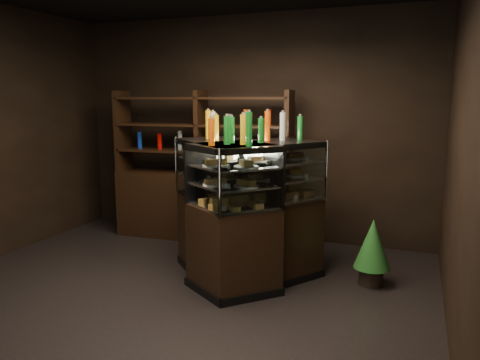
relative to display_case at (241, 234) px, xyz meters
The scene contains 7 objects.
ground 1.13m from the display_case, 120.01° to the right, with size 5.00×5.00×0.00m, color black.
room_shell 1.77m from the display_case, 120.01° to the right, with size 5.02×5.02×3.01m.
display_case is the anchor object (origin of this frame).
food_display 0.60m from the display_case, 84.43° to the right, with size 1.26×1.11×0.45m.
bottles_top 1.11m from the display_case, 95.57° to the left, with size 1.09×0.97×0.30m.
potted_conifer 1.35m from the display_case, 14.51° to the left, with size 0.37×0.37×0.79m.
back_shelving 1.55m from the display_case, 130.69° to the left, with size 2.44×0.56×2.00m.
Camera 1 is at (2.18, -3.54, 1.90)m, focal length 35.00 mm.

